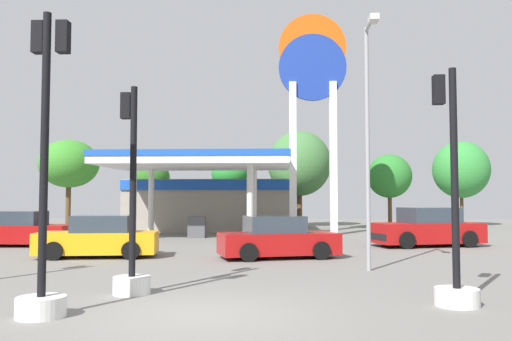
% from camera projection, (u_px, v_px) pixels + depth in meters
% --- Properties ---
extents(ground_plane, '(90.00, 90.00, 0.00)m').
position_uv_depth(ground_plane, '(196.00, 314.00, 9.14)').
color(ground_plane, slate).
rests_on(ground_plane, ground).
extents(gas_station, '(10.36, 12.90, 4.33)m').
position_uv_depth(gas_station, '(211.00, 199.00, 32.92)').
color(gas_station, gray).
rests_on(gas_station, ground).
extents(station_pole_sign, '(3.88, 0.56, 12.68)m').
position_uv_depth(station_pole_sign, '(313.00, 94.00, 30.10)').
color(station_pole_sign, white).
rests_on(station_pole_sign, ground).
extents(car_0, '(4.21, 1.99, 1.49)m').
position_uv_depth(car_0, '(21.00, 230.00, 22.50)').
color(car_0, black).
rests_on(car_0, ground).
extents(car_2, '(4.22, 2.26, 1.44)m').
position_uv_depth(car_2, '(99.00, 238.00, 18.19)').
color(car_2, black).
rests_on(car_2, ground).
extents(car_3, '(4.94, 3.08, 1.65)m').
position_uv_depth(car_3, '(426.00, 229.00, 22.42)').
color(car_3, black).
rests_on(car_3, ground).
extents(car_4, '(4.31, 2.75, 1.43)m').
position_uv_depth(car_4, '(278.00, 239.00, 17.92)').
color(car_4, black).
rests_on(car_4, ground).
extents(traffic_signal_1, '(0.83, 0.83, 5.27)m').
position_uv_depth(traffic_signal_1, '(44.00, 223.00, 9.04)').
color(traffic_signal_1, silver).
rests_on(traffic_signal_1, ground).
extents(traffic_signal_2, '(0.79, 0.79, 4.43)m').
position_uv_depth(traffic_signal_2, '(132.00, 243.00, 11.18)').
color(traffic_signal_2, silver).
rests_on(traffic_signal_2, ground).
extents(traffic_signal_3, '(0.83, 0.83, 4.52)m').
position_uv_depth(traffic_signal_3, '(454.00, 247.00, 9.94)').
color(traffic_signal_3, silver).
rests_on(traffic_signal_3, ground).
extents(tree_0, '(4.54, 4.54, 6.57)m').
position_uv_depth(tree_0, '(69.00, 164.00, 40.39)').
color(tree_0, brown).
rests_on(tree_0, ground).
extents(tree_1, '(2.93, 2.93, 4.99)m').
position_uv_depth(tree_1, '(151.00, 178.00, 40.77)').
color(tree_1, brown).
rests_on(tree_1, ground).
extents(tree_2, '(2.94, 2.94, 5.16)m').
position_uv_depth(tree_2, '(231.00, 174.00, 39.90)').
color(tree_2, brown).
rests_on(tree_2, ground).
extents(tree_3, '(4.70, 4.70, 7.07)m').
position_uv_depth(tree_3, '(299.00, 164.00, 38.93)').
color(tree_3, brown).
rests_on(tree_3, ground).
extents(tree_4, '(3.20, 3.20, 5.28)m').
position_uv_depth(tree_4, '(389.00, 176.00, 38.34)').
color(tree_4, brown).
rests_on(tree_4, ground).
extents(tree_5, '(4.15, 4.15, 6.37)m').
position_uv_depth(tree_5, '(461.00, 170.00, 39.43)').
color(tree_5, brown).
rests_on(tree_5, ground).
extents(corner_streetlamp, '(0.24, 1.48, 6.93)m').
position_uv_depth(corner_streetlamp, '(368.00, 122.00, 14.76)').
color(corner_streetlamp, gray).
rests_on(corner_streetlamp, ground).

